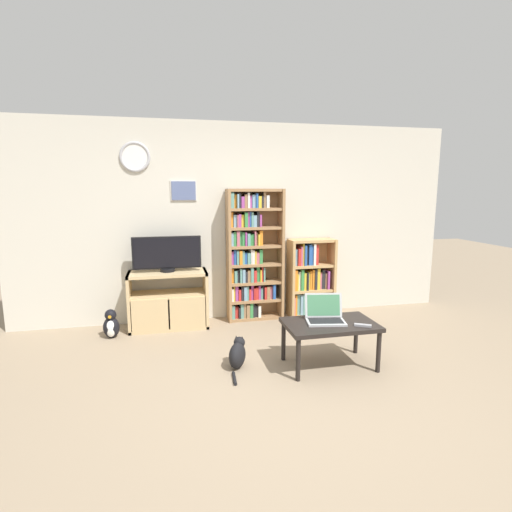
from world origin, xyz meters
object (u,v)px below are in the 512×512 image
(penguin_figurine, at_px, (111,325))
(bookshelf_tall, at_px, (251,256))
(television, at_px, (167,254))
(coffee_table, at_px, (330,328))
(tv_stand, at_px, (169,300))
(remote_near_laptop, at_px, (363,325))
(laptop, at_px, (325,315))
(bookshelf_short, at_px, (308,279))
(cat, at_px, (238,354))

(penguin_figurine, bearing_deg, bookshelf_tall, 11.06)
(television, distance_m, coffee_table, 2.24)
(tv_stand, height_order, bookshelf_tall, bookshelf_tall)
(remote_near_laptop, bearing_deg, laptop, 82.38)
(tv_stand, xyz_separation_m, television, (0.00, 0.04, 0.59))
(television, bearing_deg, bookshelf_tall, 4.61)
(coffee_table, xyz_separation_m, remote_near_laptop, (0.26, -0.17, 0.06))
(bookshelf_short, xyz_separation_m, remote_near_laptop, (-0.09, -1.76, -0.05))
(laptop, xyz_separation_m, penguin_figurine, (-2.18, 1.21, -0.35))
(tv_stand, relative_size, bookshelf_short, 0.91)
(bookshelf_tall, relative_size, cat, 3.37)
(coffee_table, bearing_deg, laptop, 120.37)
(laptop, bearing_deg, cat, -176.26)
(television, relative_size, penguin_figurine, 2.42)
(television, xyz_separation_m, cat, (0.65, -1.36, -0.81))
(tv_stand, distance_m, laptop, 2.08)
(tv_stand, xyz_separation_m, penguin_figurine, (-0.67, -0.22, -0.20))
(cat, bearing_deg, television, 141.90)
(bookshelf_tall, relative_size, bookshelf_short, 1.63)
(bookshelf_tall, distance_m, laptop, 1.65)
(bookshelf_short, height_order, remote_near_laptop, bookshelf_short)
(bookshelf_short, height_order, coffee_table, bookshelf_short)
(bookshelf_tall, height_order, coffee_table, bookshelf_tall)
(laptop, height_order, penguin_figurine, laptop)
(television, bearing_deg, tv_stand, -94.26)
(cat, bearing_deg, remote_near_laptop, 10.74)
(remote_near_laptop, height_order, cat, remote_near_laptop)
(laptop, relative_size, remote_near_laptop, 2.60)
(remote_near_laptop, relative_size, cat, 0.31)
(cat, xyz_separation_m, penguin_figurine, (-1.32, 1.11, 0.02))
(tv_stand, relative_size, coffee_table, 1.09)
(penguin_figurine, bearing_deg, tv_stand, 18.10)
(bookshelf_tall, height_order, laptop, bookshelf_tall)
(television, height_order, cat, television)
(bookshelf_tall, distance_m, remote_near_laptop, 1.96)
(bookshelf_short, bearing_deg, remote_near_laptop, -93.05)
(bookshelf_tall, bearing_deg, television, -175.39)
(penguin_figurine, bearing_deg, coffee_table, -29.76)
(tv_stand, relative_size, cat, 1.89)
(laptop, distance_m, remote_near_laptop, 0.38)
(tv_stand, height_order, cat, tv_stand)
(laptop, bearing_deg, bookshelf_short, 86.32)
(bookshelf_short, xyz_separation_m, cat, (-1.25, -1.44, -0.37))
(remote_near_laptop, bearing_deg, tv_stand, 77.02)
(remote_near_laptop, bearing_deg, penguin_figurine, 89.44)
(bookshelf_tall, xyz_separation_m, coffee_table, (0.45, -1.61, -0.46))
(tv_stand, distance_m, television, 0.59)
(coffee_table, bearing_deg, bookshelf_tall, 105.55)
(television, xyz_separation_m, bookshelf_tall, (1.09, 0.09, -0.09))
(tv_stand, height_order, bookshelf_short, bookshelf_short)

